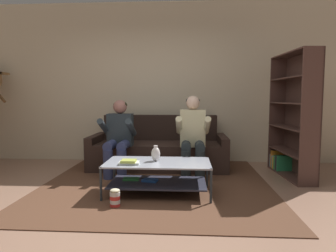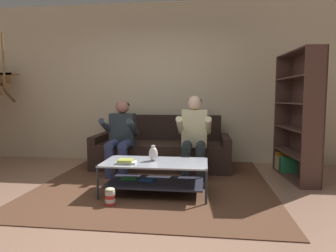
{
  "view_description": "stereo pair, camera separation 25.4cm",
  "coord_description": "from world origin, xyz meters",
  "px_view_note": "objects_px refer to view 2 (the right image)",
  "views": [
    {
      "loc": [
        0.54,
        -3.11,
        1.18
      ],
      "look_at": [
        0.27,
        1.01,
        0.79
      ],
      "focal_mm": 32.0,
      "sensor_mm": 36.0,
      "label": 1
    },
    {
      "loc": [
        0.79,
        -3.09,
        1.18
      ],
      "look_at": [
        0.27,
        1.01,
        0.79
      ],
      "focal_mm": 32.0,
      "sensor_mm": 36.0,
      "label": 2
    }
  ],
  "objects_px": {
    "vase": "(153,154)",
    "bookshelf": "(298,122)",
    "book_stack": "(126,162)",
    "person_seated_left": "(121,134)",
    "coffee_table": "(155,172)",
    "popcorn_tub": "(110,197)",
    "person_seated_right": "(194,133)",
    "couch": "(162,150)"
  },
  "relations": [
    {
      "from": "couch",
      "to": "vase",
      "type": "relative_size",
      "value": 11.58
    },
    {
      "from": "couch",
      "to": "vase",
      "type": "xyz_separation_m",
      "value": [
        0.09,
        -1.35,
        0.2
      ]
    },
    {
      "from": "person_seated_left",
      "to": "person_seated_right",
      "type": "relative_size",
      "value": 0.95
    },
    {
      "from": "couch",
      "to": "person_seated_left",
      "type": "bearing_deg",
      "value": -136.65
    },
    {
      "from": "person_seated_left",
      "to": "coffee_table",
      "type": "relative_size",
      "value": 0.9
    },
    {
      "from": "book_stack",
      "to": "person_seated_left",
      "type": "bearing_deg",
      "value": 109.1
    },
    {
      "from": "vase",
      "to": "coffee_table",
      "type": "bearing_deg",
      "value": -62.15
    },
    {
      "from": "person_seated_left",
      "to": "bookshelf",
      "type": "bearing_deg",
      "value": 3.05
    },
    {
      "from": "person_seated_right",
      "to": "vase",
      "type": "distance_m",
      "value": 0.97
    },
    {
      "from": "person_seated_right",
      "to": "book_stack",
      "type": "height_order",
      "value": "person_seated_right"
    },
    {
      "from": "coffee_table",
      "to": "popcorn_tub",
      "type": "bearing_deg",
      "value": -130.91
    },
    {
      "from": "vase",
      "to": "person_seated_right",
      "type": "bearing_deg",
      "value": 60.42
    },
    {
      "from": "couch",
      "to": "book_stack",
      "type": "xyz_separation_m",
      "value": [
        -0.21,
        -1.55,
        0.13
      ]
    },
    {
      "from": "book_stack",
      "to": "couch",
      "type": "bearing_deg",
      "value": 82.3
    },
    {
      "from": "bookshelf",
      "to": "popcorn_tub",
      "type": "distance_m",
      "value": 2.89
    },
    {
      "from": "person_seated_left",
      "to": "book_stack",
      "type": "bearing_deg",
      "value": -70.9
    },
    {
      "from": "person_seated_left",
      "to": "book_stack",
      "type": "relative_size",
      "value": 4.53
    },
    {
      "from": "couch",
      "to": "person_seated_left",
      "type": "relative_size",
      "value": 1.96
    },
    {
      "from": "coffee_table",
      "to": "popcorn_tub",
      "type": "xyz_separation_m",
      "value": [
        -0.41,
        -0.48,
        -0.17
      ]
    },
    {
      "from": "couch",
      "to": "person_seated_right",
      "type": "bearing_deg",
      "value": -43.03
    },
    {
      "from": "vase",
      "to": "couch",
      "type": "bearing_deg",
      "value": 93.77
    },
    {
      "from": "person_seated_right",
      "to": "popcorn_tub",
      "type": "distance_m",
      "value": 1.7
    },
    {
      "from": "coffee_table",
      "to": "vase",
      "type": "bearing_deg",
      "value": 117.85
    },
    {
      "from": "vase",
      "to": "book_stack",
      "type": "relative_size",
      "value": 0.77
    },
    {
      "from": "popcorn_tub",
      "to": "person_seated_left",
      "type": "bearing_deg",
      "value": 100.96
    },
    {
      "from": "couch",
      "to": "person_seated_left",
      "type": "distance_m",
      "value": 0.84
    },
    {
      "from": "coffee_table",
      "to": "bookshelf",
      "type": "height_order",
      "value": "bookshelf"
    },
    {
      "from": "vase",
      "to": "bookshelf",
      "type": "bearing_deg",
      "value": 25.91
    },
    {
      "from": "couch",
      "to": "vase",
      "type": "height_order",
      "value": "couch"
    },
    {
      "from": "popcorn_tub",
      "to": "person_seated_right",
      "type": "bearing_deg",
      "value": 57.51
    },
    {
      "from": "coffee_table",
      "to": "book_stack",
      "type": "bearing_deg",
      "value": -155.44
    },
    {
      "from": "person_seated_left",
      "to": "vase",
      "type": "height_order",
      "value": "person_seated_left"
    },
    {
      "from": "person_seated_left",
      "to": "vase",
      "type": "relative_size",
      "value": 5.9
    },
    {
      "from": "coffee_table",
      "to": "popcorn_tub",
      "type": "relative_size",
      "value": 6.28
    },
    {
      "from": "vase",
      "to": "bookshelf",
      "type": "distance_m",
      "value": 2.23
    },
    {
      "from": "vase",
      "to": "popcorn_tub",
      "type": "relative_size",
      "value": 0.96
    },
    {
      "from": "person_seated_right",
      "to": "coffee_table",
      "type": "relative_size",
      "value": 0.95
    },
    {
      "from": "person_seated_right",
      "to": "popcorn_tub",
      "type": "height_order",
      "value": "person_seated_right"
    },
    {
      "from": "person_seated_left",
      "to": "person_seated_right",
      "type": "distance_m",
      "value": 1.12
    },
    {
      "from": "person_seated_left",
      "to": "book_stack",
      "type": "height_order",
      "value": "person_seated_left"
    },
    {
      "from": "book_stack",
      "to": "bookshelf",
      "type": "xyz_separation_m",
      "value": [
        2.29,
        1.16,
        0.39
      ]
    },
    {
      "from": "couch",
      "to": "book_stack",
      "type": "bearing_deg",
      "value": -97.7
    }
  ]
}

